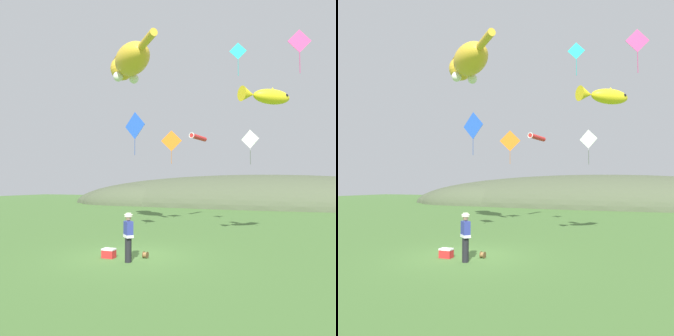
% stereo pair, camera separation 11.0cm
% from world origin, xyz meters
% --- Properties ---
extents(ground_plane, '(120.00, 120.00, 0.00)m').
position_xyz_m(ground_plane, '(0.00, 0.00, 0.00)').
color(ground_plane, '#477033').
extents(distant_hill_ridge, '(53.58, 14.86, 8.07)m').
position_xyz_m(distant_hill_ridge, '(-1.50, 31.63, 0.00)').
color(distant_hill_ridge, '#4C563D').
rests_on(distant_hill_ridge, ground).
extents(festival_attendant, '(0.49, 0.47, 1.77)m').
position_xyz_m(festival_attendant, '(0.39, -0.74, 0.95)').
color(festival_attendant, black).
rests_on(festival_attendant, ground).
extents(kite_spool, '(0.17, 0.25, 0.25)m').
position_xyz_m(kite_spool, '(0.68, 0.08, 0.13)').
color(kite_spool, olive).
rests_on(kite_spool, ground).
extents(picnic_cooler, '(0.50, 0.34, 0.36)m').
position_xyz_m(picnic_cooler, '(-0.64, -0.41, 0.18)').
color(picnic_cooler, red).
rests_on(picnic_cooler, ground).
extents(kite_giant_cat, '(5.26, 5.15, 2.07)m').
position_xyz_m(kite_giant_cat, '(-3.63, 6.47, 10.48)').
color(kite_giant_cat, gold).
extents(kite_fish_windsock, '(2.45, 2.36, 0.82)m').
position_xyz_m(kite_fish_windsock, '(4.79, 4.57, 6.98)').
color(kite_fish_windsock, yellow).
extents(kite_tube_streamer, '(0.71, 2.54, 0.44)m').
position_xyz_m(kite_tube_streamer, '(-1.10, 12.80, 6.43)').
color(kite_tube_streamer, red).
extents(kite_diamond_white, '(1.02, 0.31, 1.96)m').
position_xyz_m(kite_diamond_white, '(3.61, 7.31, 5.32)').
color(kite_diamond_white, white).
extents(kite_diamond_blue, '(1.49, 0.46, 2.45)m').
position_xyz_m(kite_diamond_blue, '(-2.42, 4.96, 6.12)').
color(kite_diamond_blue, blue).
extents(kite_diamond_teal, '(0.91, 0.24, 1.83)m').
position_xyz_m(kite_diamond_teal, '(3.16, 6.34, 10.05)').
color(kite_diamond_teal, '#19BFBF').
extents(kite_diamond_orange, '(1.41, 0.43, 2.36)m').
position_xyz_m(kite_diamond_orange, '(-2.17, 9.91, 5.85)').
color(kite_diamond_orange, orange).
extents(kite_diamond_pink, '(0.96, 0.35, 1.91)m').
position_xyz_m(kite_diamond_pink, '(6.28, 3.63, 8.97)').
color(kite_diamond_pink, '#E53F8C').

